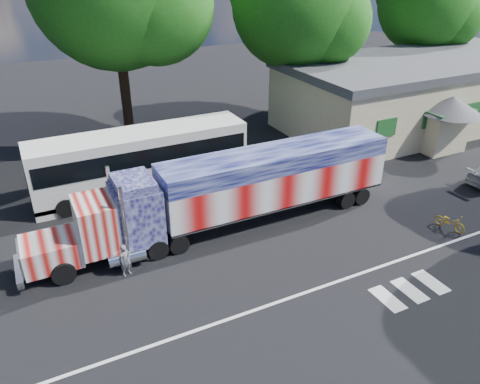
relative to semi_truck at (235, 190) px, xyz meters
name	(u,v)px	position (x,y,z in m)	size (l,w,h in m)	color
ground	(269,255)	(0.23, -3.07, -2.06)	(100.00, 100.00, 0.00)	black
lane_markings	(350,292)	(1.94, -6.84, -2.05)	(30.00, 2.67, 0.01)	silver
semi_truck	(235,190)	(0.00, 0.00, 0.00)	(18.77, 2.96, 4.00)	black
coach_bus	(142,160)	(-3.02, 6.07, -0.21)	(12.24, 2.85, 3.56)	silver
hall_building	(421,91)	(20.16, 7.78, 0.56)	(22.40, 12.80, 5.20)	beige
woman	(125,260)	(-6.00, -1.57, -1.31)	(0.55, 0.36, 1.51)	slate
bicycle	(450,222)	(9.52, -5.13, -1.65)	(0.55, 1.56, 0.82)	gold
tree_ne_a	(297,5)	(11.25, 12.58, 6.88)	(9.86, 9.39, 13.69)	black
tree_far_ne	(428,4)	(25.86, 13.94, 6.23)	(8.86, 8.43, 12.57)	black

